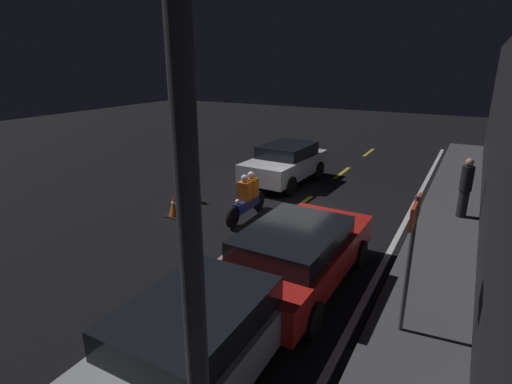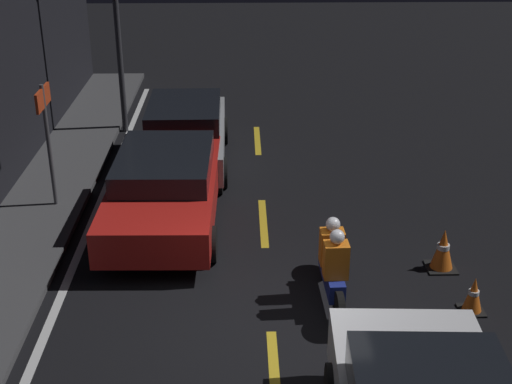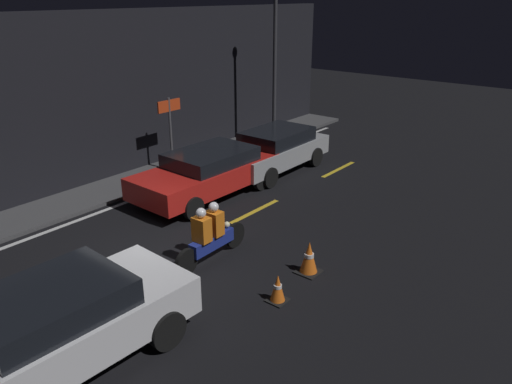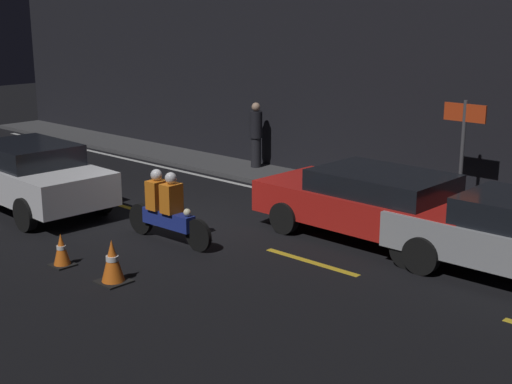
% 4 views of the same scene
% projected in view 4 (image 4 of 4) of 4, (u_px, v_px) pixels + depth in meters
% --- Properties ---
extents(ground_plane, '(56.00, 56.00, 0.00)m').
position_uv_depth(ground_plane, '(178.00, 223.00, 14.74)').
color(ground_plane, black).
extents(raised_curb, '(28.00, 1.63, 0.12)m').
position_uv_depth(raised_curb, '(309.00, 183.00, 17.81)').
color(raised_curb, '#424244').
rests_on(raised_curb, ground).
extents(building_front, '(28.00, 0.30, 5.13)m').
position_uv_depth(building_front, '(334.00, 80.00, 17.87)').
color(building_front, black).
rests_on(building_front, ground).
extents(lane_dash_b, '(2.00, 0.14, 0.01)m').
position_uv_depth(lane_dash_b, '(37.00, 181.00, 18.35)').
color(lane_dash_b, gold).
rests_on(lane_dash_b, ground).
extents(lane_dash_c, '(2.00, 0.14, 0.01)m').
position_uv_depth(lane_dash_c, '(148.00, 213.00, 15.40)').
color(lane_dash_c, gold).
rests_on(lane_dash_c, ground).
extents(lane_dash_d, '(2.00, 0.14, 0.01)m').
position_uv_depth(lane_dash_d, '(311.00, 262.00, 12.45)').
color(lane_dash_d, gold).
rests_on(lane_dash_d, ground).
extents(lane_solid_kerb, '(25.20, 0.14, 0.01)m').
position_uv_depth(lane_solid_kerb, '(281.00, 193.00, 17.06)').
color(lane_solid_kerb, silver).
rests_on(lane_solid_kerb, ground).
extents(sedan_white, '(4.09, 2.07, 1.47)m').
position_uv_depth(sedan_white, '(32.00, 175.00, 15.47)').
color(sedan_white, silver).
rests_on(sedan_white, ground).
extents(taxi_red, '(4.55, 2.09, 1.34)m').
position_uv_depth(taxi_red, '(374.00, 202.00, 13.53)').
color(taxi_red, red).
rests_on(taxi_red, ground).
extents(motorcycle, '(2.21, 0.38, 1.37)m').
position_uv_depth(motorcycle, '(166.00, 209.00, 13.40)').
color(motorcycle, black).
rests_on(motorcycle, ground).
extents(traffic_cone_near, '(0.38, 0.38, 0.58)m').
position_uv_depth(traffic_cone_near, '(61.00, 250.00, 12.20)').
color(traffic_cone_near, black).
rests_on(traffic_cone_near, ground).
extents(traffic_cone_mid, '(0.49, 0.49, 0.72)m').
position_uv_depth(traffic_cone_mid, '(112.00, 262.00, 11.44)').
color(traffic_cone_mid, black).
rests_on(traffic_cone_mid, ground).
extents(pedestrian, '(0.34, 0.34, 1.76)m').
position_uv_depth(pedestrian, '(256.00, 134.00, 19.17)').
color(pedestrian, black).
rests_on(pedestrian, raised_curb).
extents(shop_sign, '(0.90, 0.08, 2.40)m').
position_uv_depth(shop_sign, '(463.00, 135.00, 14.43)').
color(shop_sign, '#4C4C51').
rests_on(shop_sign, raised_curb).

